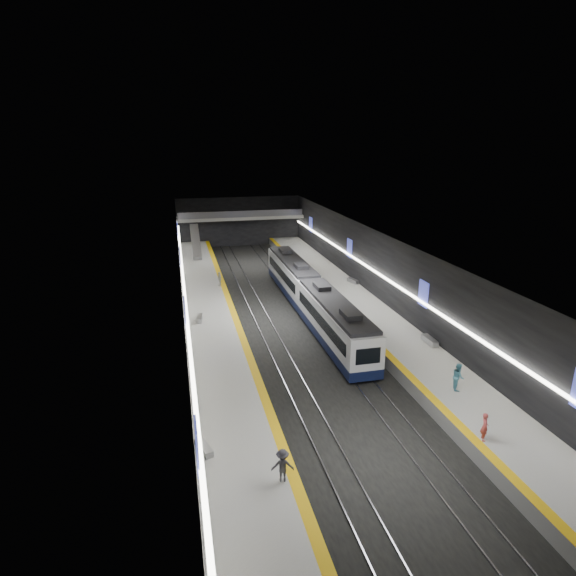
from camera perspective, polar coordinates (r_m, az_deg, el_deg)
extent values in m
plane|color=black|center=(47.46, 0.00, -3.79)|extent=(70.00, 70.00, 0.00)
cube|color=beige|center=(45.19, 0.00, 5.71)|extent=(20.00, 70.00, 0.04)
cube|color=black|center=(45.04, -12.48, -0.01)|extent=(0.04, 70.00, 8.00)
cube|color=black|center=(49.34, 11.38, 1.59)|extent=(0.04, 70.00, 8.00)
cube|color=black|center=(79.82, -5.83, 7.83)|extent=(20.00, 0.04, 8.00)
cube|color=slate|center=(46.26, -9.10, -3.93)|extent=(5.00, 70.00, 1.00)
cube|color=#A7A7A2|center=(46.07, -9.13, -3.34)|extent=(5.00, 70.00, 0.02)
cube|color=yellow|center=(46.25, -6.41, -3.13)|extent=(0.60, 70.00, 0.02)
cube|color=slate|center=(49.44, 8.50, -2.49)|extent=(5.00, 70.00, 1.00)
cube|color=#A7A7A2|center=(49.27, 8.53, -1.93)|extent=(5.00, 70.00, 0.02)
cube|color=yellow|center=(48.52, 6.11, -2.12)|extent=(0.60, 70.00, 0.02)
cube|color=gray|center=(46.86, -3.84, -4.04)|extent=(0.08, 70.00, 0.12)
cube|color=gray|center=(47.09, -2.11, -3.90)|extent=(0.08, 70.00, 0.12)
cube|color=gray|center=(47.85, 2.08, -3.54)|extent=(0.08, 70.00, 0.12)
cube|color=gray|center=(48.23, 3.74, -3.40)|extent=(0.08, 70.00, 0.12)
cube|color=#0F1637|center=(41.92, 5.44, -5.72)|extent=(2.65, 15.00, 0.80)
cube|color=white|center=(41.30, 5.51, -3.61)|extent=(2.65, 15.00, 2.50)
cube|color=black|center=(40.83, 5.57, -1.78)|extent=(2.44, 14.25, 0.30)
cube|color=black|center=(41.29, 5.51, -3.55)|extent=(2.69, 13.20, 1.00)
cube|color=black|center=(34.87, 9.47, -7.98)|extent=(1.85, 0.05, 1.20)
cube|color=#0F1637|center=(55.46, 0.53, 0.19)|extent=(2.65, 15.00, 0.80)
cube|color=white|center=(54.99, 0.54, 1.84)|extent=(2.65, 15.00, 2.50)
cube|color=black|center=(54.64, 0.54, 3.25)|extent=(2.44, 14.25, 0.30)
cube|color=black|center=(54.98, 0.54, 1.89)|extent=(2.69, 13.20, 1.00)
cube|color=black|center=(48.05, 2.67, -0.57)|extent=(1.85, 0.05, 1.20)
cube|color=#454ED0|center=(22.06, -10.74, -17.95)|extent=(0.10, 1.50, 2.20)
cube|color=#454ED0|center=(37.29, -12.12, -2.85)|extent=(0.10, 1.50, 2.20)
cube|color=#454ED0|center=(54.56, -12.67, 3.56)|extent=(0.10, 1.50, 2.20)
cube|color=#454ED0|center=(71.21, -12.95, 6.72)|extent=(0.10, 1.50, 2.20)
cube|color=#454ED0|center=(42.35, 15.75, -0.66)|extent=(0.10, 1.50, 2.20)
cube|color=#454ED0|center=(58.14, 7.30, 4.69)|extent=(0.10, 1.50, 2.20)
cube|color=#454ED0|center=(73.98, 2.70, 7.53)|extent=(0.10, 1.50, 2.20)
cube|color=white|center=(45.10, -12.21, -0.23)|extent=(0.25, 68.60, 0.12)
cube|color=white|center=(49.32, 11.16, 1.35)|extent=(0.25, 68.60, 0.12)
cube|color=gray|center=(77.70, -5.65, 8.32)|extent=(20.00, 3.00, 0.50)
cube|color=#47474C|center=(76.17, -5.52, 8.71)|extent=(19.60, 0.08, 1.00)
cube|color=#99999E|center=(70.58, -10.88, 5.43)|extent=(1.20, 7.50, 3.92)
cube|color=#99999E|center=(27.65, -9.94, -18.15)|extent=(0.96, 1.70, 0.40)
cube|color=#99999E|center=(45.20, -10.44, -3.55)|extent=(0.72, 1.81, 0.43)
cube|color=#99999E|center=(41.32, 16.45, -6.01)|extent=(0.58, 2.00, 0.49)
cube|color=#99999E|center=(56.44, 7.70, 0.83)|extent=(0.93, 1.80, 0.42)
imported|color=#C04748|center=(29.79, 22.27, -15.00)|extent=(0.58, 0.71, 1.67)
imported|color=#529BB2|center=(34.47, 19.51, -9.88)|extent=(0.99, 1.10, 1.88)
imported|color=beige|center=(55.19, -8.12, 1.07)|extent=(0.60, 1.01, 1.61)
imported|color=#3D3D45|center=(24.98, -0.64, -20.32)|extent=(1.22, 0.84, 1.74)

